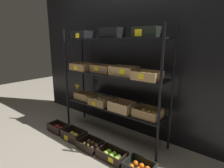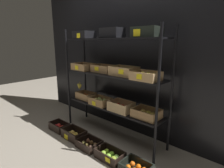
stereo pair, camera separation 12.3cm
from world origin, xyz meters
name	(u,v)px [view 2 (the right image)]	position (x,y,z in m)	size (l,w,h in m)	color
ground_plane	(112,135)	(0.00, 0.00, 0.00)	(10.00, 10.00, 0.00)	gray
storefront_wall	(128,55)	(0.00, 0.38, 1.21)	(4.05, 0.12, 2.42)	black
display_rack	(112,75)	(0.01, -0.01, 0.94)	(1.77, 0.40, 1.60)	black
crate_ground_apple_red	(59,127)	(-0.75, -0.45, 0.05)	(0.33, 0.20, 0.12)	black
crate_ground_apple_gold	(74,135)	(-0.36, -0.45, 0.05)	(0.36, 0.23, 0.14)	black
crate_ground_kiwi	(89,144)	(-0.01, -0.46, 0.04)	(0.31, 0.25, 0.11)	black
crate_ground_apple_green	(110,155)	(0.37, -0.46, 0.05)	(0.36, 0.22, 0.12)	black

